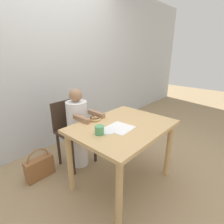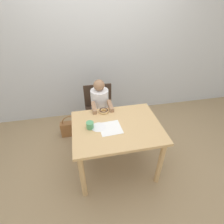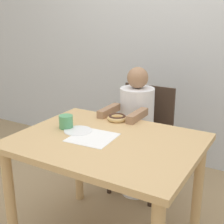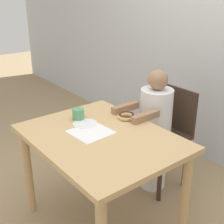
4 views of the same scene
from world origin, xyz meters
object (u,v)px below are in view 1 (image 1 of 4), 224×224
at_px(chair, 73,130).
at_px(child_figure, 78,129).
at_px(handbag, 40,167).
at_px(donut, 95,119).
at_px(cup, 99,130).

height_order(chair, child_figure, child_figure).
bearing_deg(handbag, donut, -43.59).
bearing_deg(donut, chair, 91.00).
distance_m(donut, handbag, 0.89).
xyz_separation_m(chair, child_figure, (-0.00, -0.10, 0.05)).
relative_size(donut, handbag, 0.34).
bearing_deg(chair, handbag, 174.19).
xyz_separation_m(child_figure, donut, (0.01, -0.30, 0.22)).
bearing_deg(handbag, cup, -68.98).
xyz_separation_m(handbag, cup, (0.28, -0.73, 0.61)).
bearing_deg(donut, handbag, 136.41).
bearing_deg(donut, cup, -125.91).
xyz_separation_m(chair, cup, (-0.19, -0.69, 0.29)).
relative_size(handbag, cup, 4.49).
relative_size(chair, child_figure, 0.83).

